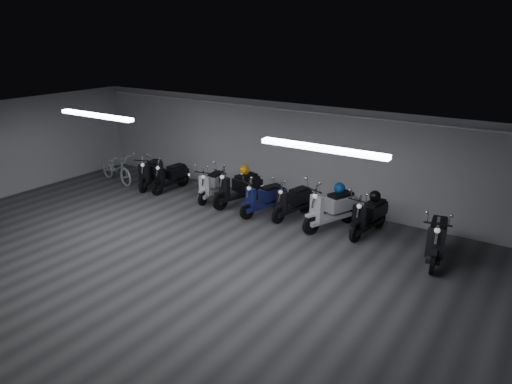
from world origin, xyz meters
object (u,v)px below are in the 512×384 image
Objects in this scene: helmet_1 at (340,188)px; scooter_2 at (212,180)px; scooter_0 at (150,168)px; helmet_2 at (245,170)px; scooter_1 at (170,172)px; scooter_5 at (292,196)px; scooter_6 at (331,202)px; bicycle at (116,165)px; scooter_9 at (438,232)px; scooter_4 at (263,193)px; scooter_3 at (238,182)px; scooter_7 at (369,210)px; helmet_0 at (375,196)px.

scooter_2 is at bearing -177.17° from helmet_1.
helmet_2 is at bearing -13.06° from scooter_0.
scooter_1 is 4.19m from scooter_5.
scooter_6 reaches higher than scooter_2.
scooter_9 is at bearing -77.25° from bicycle.
scooter_6 is at bearing -19.71° from scooter_0.
scooter_1 is 3.44m from scooter_4.
scooter_3 is 1.01× the size of scooter_9.
scooter_9 reaches higher than scooter_7.
scooter_9 reaches higher than helmet_1.
scooter_6 is (3.78, -0.05, 0.11)m from scooter_2.
scooter_7 reaches higher than scooter_0.
scooter_5 is 6.23m from bicycle.
bicycle is at bearing -167.97° from scooter_7.
scooter_0 reaches higher than helmet_0.
scooter_0 is 4.94m from scooter_5.
bicycle is (-7.35, -0.36, -0.12)m from scooter_6.
scooter_4 is at bearing -154.78° from scooter_6.
helmet_1 is (2.97, 0.16, 0.33)m from scooter_3.
scooter_7 is at bearing 17.93° from scooter_3.
scooter_1 is 0.91× the size of bicycle.
scooter_2 is 3.78m from scooter_6.
scooter_0 is 6.08m from scooter_6.
scooter_4 is at bearing 167.54° from scooter_9.
scooter_0 is at bearing -66.30° from bicycle.
scooter_6 is at bearing -162.08° from scooter_7.
scooter_1 is 7.96m from scooter_9.
scooter_3 is at bearing 5.31° from scooter_1.
scooter_4 is (1.89, -0.18, 0.02)m from scooter_2.
scooter_6 is at bearing 22.74° from scooter_4.
scooter_2 is 0.90m from scooter_3.
scooter_1 is 1.55m from scooter_2.
scooter_3 is 0.96× the size of scooter_6.
scooter_3 is 0.39m from helmet_2.
helmet_1 is at bearing 29.45° from scooter_4.
bicycle is at bearing -171.34° from helmet_2.
scooter_1 is 5.33m from scooter_6.
scooter_1 is at bearing 168.22° from scooter_9.
helmet_1 is at bearing 18.20° from scooter_5.
scooter_4 reaches higher than helmet_1.
scooter_6 is at bearing -6.65° from helmet_2.
scooter_3 is at bearing -170.54° from scooter_7.
scooter_0 is 0.93× the size of bicycle.
scooter_2 is 3.59m from bicycle.
scooter_3 is (3.20, 0.21, 0.05)m from scooter_0.
scooter_9 is at bearing -13.02° from scooter_2.
helmet_2 is (-0.91, 0.45, 0.37)m from scooter_4.
scooter_3 reaches higher than scooter_2.
scooter_4 is at bearing 0.99° from scooter_1.
scooter_0 is 1.03× the size of scooter_1.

